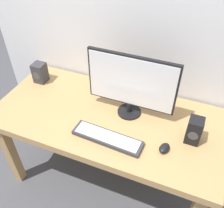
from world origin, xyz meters
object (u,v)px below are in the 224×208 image
Objects in this scene: monitor at (131,84)px; keyboard_primary at (107,138)px; desk at (107,124)px; speaker_left at (40,73)px; mouse at (164,148)px; speaker_right at (194,130)px.

monitor is 0.38m from keyboard_primary.
desk is at bearing 114.27° from keyboard_primary.
speaker_left is (-0.80, 0.08, -0.17)m from monitor.
mouse reaches higher than keyboard_primary.
speaker_left is at bearing 153.15° from keyboard_primary.
monitor is at bearing -5.84° from speaker_left.
keyboard_primary is at bearing -65.73° from desk.
keyboard_primary is 0.85m from speaker_left.
speaker_right is (0.50, 0.20, 0.08)m from keyboard_primary.
monitor is 0.46m from mouse.
speaker_left is (-0.66, 0.18, 0.17)m from desk.
monitor is at bearing 167.05° from speaker_right.
mouse is (0.31, -0.25, -0.23)m from monitor.
mouse is at bearing -38.68° from monitor.
mouse is at bearing -16.54° from speaker_left.
monitor reaches higher than desk.
keyboard_primary is (0.09, -0.20, 0.11)m from desk.
mouse is (0.45, -0.15, 0.11)m from desk.
monitor is 6.96× the size of mouse.
keyboard_primary is 2.86× the size of speaker_left.
keyboard_primary is 0.54m from speaker_right.
desk is at bearing -145.20° from monitor.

